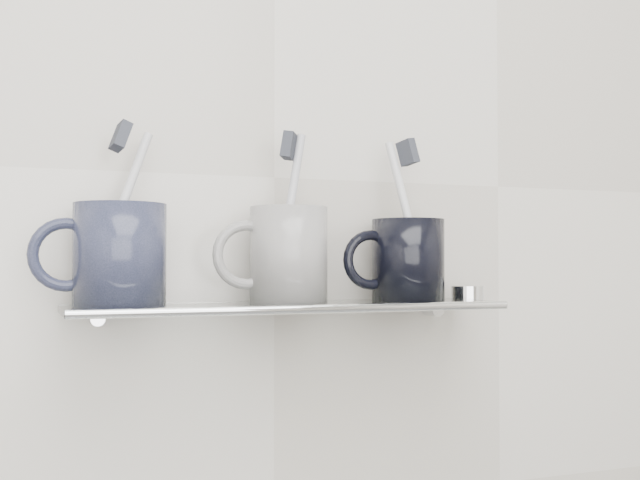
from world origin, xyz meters
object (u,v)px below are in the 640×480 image
mug_right (408,260)px  mug_center (289,255)px  mug_left (120,255)px  shelf_glass (291,307)px

mug_right → mug_center: bearing=-155.4°
mug_left → mug_center: 0.19m
mug_left → mug_center: mug_center is taller
shelf_glass → mug_right: bearing=1.9°
shelf_glass → mug_right: mug_right is taller
shelf_glass → mug_right: 0.16m
shelf_glass → mug_center: bearing=102.2°
mug_left → mug_right: bearing=19.4°
mug_center → mug_right: (0.15, 0.00, -0.01)m
mug_center → mug_right: 0.15m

